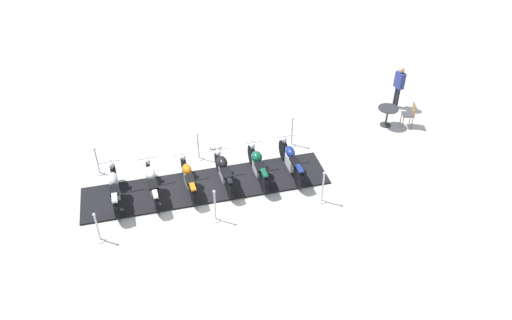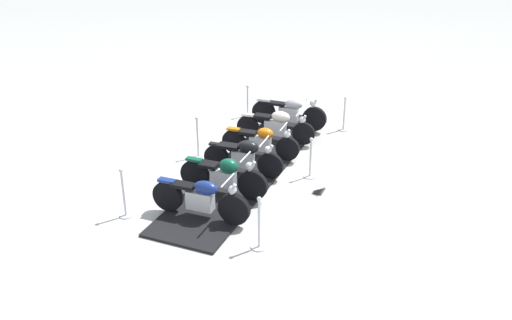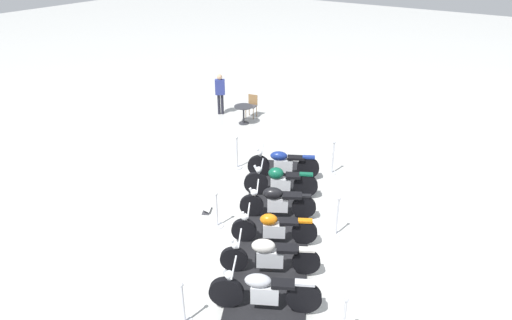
{
  "view_description": "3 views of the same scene",
  "coord_description": "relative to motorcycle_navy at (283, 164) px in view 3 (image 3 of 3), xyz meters",
  "views": [
    {
      "loc": [
        -11.53,
        -4.22,
        10.32
      ],
      "look_at": [
        0.8,
        -1.42,
        0.71
      ],
      "focal_mm": 35.05,
      "sensor_mm": 36.0,
      "label": 1
    },
    {
      "loc": [
        9.62,
        -8.06,
        6.1
      ],
      "look_at": [
        0.99,
        -0.7,
        0.74
      ],
      "focal_mm": 38.21,
      "sensor_mm": 36.0,
      "label": 2
    },
    {
      "loc": [
        -4.92,
        8.22,
        6.96
      ],
      "look_at": [
        1.97,
        -2.0,
        0.65
      ],
      "focal_mm": 31.41,
      "sensor_mm": 36.0,
      "label": 3
    }
  ],
  "objects": [
    {
      "name": "stanchion_right_rear",
      "position": [
        -1.42,
        6.13,
        -0.17
      ],
      "size": [
        0.31,
        0.31,
        1.03
      ],
      "color": "silver",
      "rests_on": "ground_plane"
    },
    {
      "name": "motorcycle_chrome",
      "position": [
        -2.54,
        4.98,
        0.01
      ],
      "size": [
        2.07,
        1.21,
        1.04
      ],
      "rotation": [
        0.0,
        0.0,
        0.5
      ],
      "color": "black",
      "rests_on": "display_platform"
    },
    {
      "name": "ground_plane",
      "position": [
        -1.29,
        2.48,
        -0.52
      ],
      "size": [
        80.0,
        80.0,
        0.0
      ],
      "primitive_type": "plane",
      "color": "silver"
    },
    {
      "name": "motorcycle_navy",
      "position": [
        0.0,
        0.0,
        0.0
      ],
      "size": [
        2.03,
        1.19,
        1.01
      ],
      "rotation": [
        0.0,
        0.0,
        0.5
      ],
      "color": "black",
      "rests_on": "display_platform"
    },
    {
      "name": "motorcycle_forest",
      "position": [
        -0.5,
        1.0,
        0.01
      ],
      "size": [
        1.95,
        1.12,
        1.03
      ],
      "rotation": [
        0.0,
        0.0,
        0.49
      ],
      "color": "black",
      "rests_on": "display_platform"
    },
    {
      "name": "bystander_person",
      "position": [
        5.06,
        -3.34,
        0.52
      ],
      "size": [
        0.45,
        0.41,
        1.73
      ],
      "rotation": [
        0.0,
        0.0,
        2.19
      ],
      "color": "#23232D",
      "rests_on": "ground_plane"
    },
    {
      "name": "motorcycle_cream",
      "position": [
        -2.02,
        3.99,
        0.01
      ],
      "size": [
        2.0,
        1.26,
        0.93
      ],
      "rotation": [
        0.0,
        0.0,
        0.53
      ],
      "color": "black",
      "rests_on": "display_platform"
    },
    {
      "name": "stanchion_left_mid",
      "position": [
        -2.67,
        1.77,
        -0.11
      ],
      "size": [
        0.29,
        0.29,
        1.13
      ],
      "color": "silver",
      "rests_on": "ground_plane"
    },
    {
      "name": "stanchion_right_front",
      "position": [
        1.59,
        0.23,
        -0.14
      ],
      "size": [
        0.32,
        0.32,
        1.14
      ],
      "color": "silver",
      "rests_on": "ground_plane"
    },
    {
      "name": "stanchion_left_front",
      "position": [
        -1.16,
        -1.17,
        -0.1
      ],
      "size": [
        0.28,
        0.28,
        1.14
      ],
      "color": "silver",
      "rests_on": "ground_plane"
    },
    {
      "name": "stanchion_right_mid",
      "position": [
        0.09,
        3.18,
        -0.18
      ],
      "size": [
        0.33,
        0.33,
        1.04
      ],
      "color": "silver",
      "rests_on": "ground_plane"
    },
    {
      "name": "cafe_table",
      "position": [
        3.63,
        -3.01,
        0.04
      ],
      "size": [
        0.75,
        0.75,
        0.75
      ],
      "color": "#2D2D33",
      "rests_on": "ground_plane"
    },
    {
      "name": "motorcycle_copper",
      "position": [
        -1.52,
        2.99,
        -0.04
      ],
      "size": [
        1.9,
        1.19,
        0.92
      ],
      "rotation": [
        0.0,
        0.0,
        0.53
      ],
      "color": "black",
      "rests_on": "display_platform"
    },
    {
      "name": "info_placard",
      "position": [
        0.77,
        2.81,
        -0.45
      ],
      "size": [
        0.36,
        0.42,
        0.2
      ],
      "rotation": [
        0.0,
        0.0,
        5.18
      ],
      "color": "#333338",
      "rests_on": "ground_plane"
    },
    {
      "name": "motorcycle_black",
      "position": [
        -1.01,
        2.0,
        0.02
      ],
      "size": [
        1.82,
        1.15,
        0.95
      ],
      "rotation": [
        0.0,
        0.0,
        0.53
      ],
      "color": "black",
      "rests_on": "display_platform"
    },
    {
      "name": "cafe_chair_near_table",
      "position": [
        3.78,
        -3.82,
        0.03
      ],
      "size": [
        0.47,
        0.47,
        0.93
      ],
      "rotation": [
        0.0,
        0.0,
        1.75
      ],
      "color": "olive",
      "rests_on": "ground_plane"
    },
    {
      "name": "display_platform",
      "position": [
        -1.29,
        2.48,
        -0.49
      ],
      "size": [
        5.03,
        7.7,
        0.06
      ],
      "primitive_type": "cube",
      "rotation": [
        0.0,
        0.0,
        2.04
      ],
      "color": "black",
      "rests_on": "ground_plane"
    }
  ]
}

